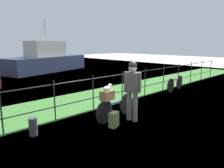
# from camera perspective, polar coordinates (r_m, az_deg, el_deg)

# --- Properties ---
(ground_plane) EXTENTS (60.00, 60.00, 0.00)m
(ground_plane) POSITION_cam_1_polar(r_m,az_deg,el_deg) (6.34, 10.89, -9.20)
(ground_plane) COLOR #B2ADA3
(grass_strip) EXTENTS (27.00, 2.40, 0.03)m
(grass_strip) POSITION_cam_1_polar(r_m,az_deg,el_deg) (8.32, -6.43, -4.09)
(grass_strip) COLOR #38702D
(grass_strip) RESTS_ON ground
(harbor_water) EXTENTS (30.00, 30.00, 0.00)m
(harbor_water) POSITION_cam_1_polar(r_m,az_deg,el_deg) (14.74, -24.45, 1.50)
(harbor_water) COLOR slate
(harbor_water) RESTS_ON ground
(iron_fence) EXTENTS (18.04, 0.04, 1.16)m
(iron_fence) POSITION_cam_1_polar(r_m,az_deg,el_deg) (7.32, -0.92, -0.89)
(iron_fence) COLOR black
(iron_fence) RESTS_ON ground
(bicycle_main) EXTENTS (1.68, 0.28, 0.64)m
(bicycle_main) POSITION_cam_1_polar(r_m,az_deg,el_deg) (6.16, 0.99, -6.25)
(bicycle_main) COLOR black
(bicycle_main) RESTS_ON ground
(wooden_crate) EXTENTS (0.40, 0.29, 0.26)m
(wooden_crate) POSITION_cam_1_polar(r_m,az_deg,el_deg) (5.75, -1.31, -3.04)
(wooden_crate) COLOR olive
(wooden_crate) RESTS_ON bicycle_main
(terrier_dog) EXTENTS (0.32, 0.17, 0.18)m
(terrier_dog) POSITION_cam_1_polar(r_m,az_deg,el_deg) (5.73, -1.16, -1.01)
(terrier_dog) COLOR silver
(terrier_dog) RESTS_ON wooden_crate
(cyclist_person) EXTENTS (0.31, 0.54, 1.68)m
(cyclist_person) POSITION_cam_1_polar(r_m,az_deg,el_deg) (5.88, 5.50, -0.48)
(cyclist_person) COLOR slate
(cyclist_person) RESTS_ON ground
(backpack_on_paving) EXTENTS (0.32, 0.26, 0.40)m
(backpack_on_paving) POSITION_cam_1_polar(r_m,az_deg,el_deg) (5.61, 0.49, -9.52)
(backpack_on_paving) COLOR olive
(backpack_on_paving) RESTS_ON ground
(mooring_bollard) EXTENTS (0.20, 0.20, 0.43)m
(mooring_bollard) POSITION_cam_1_polar(r_m,az_deg,el_deg) (5.45, -20.41, -10.69)
(mooring_bollard) COLOR #38383D
(mooring_bollard) RESTS_ON ground
(bicycle_parked) EXTENTS (1.67, 0.28, 0.65)m
(bicycle_parked) POSITION_cam_1_polar(r_m,az_deg,el_deg) (10.15, 16.56, 0.14)
(bicycle_parked) COLOR black
(bicycle_parked) RESTS_ON ground
(moored_boat_mid) EXTENTS (7.11, 3.84, 3.93)m
(moored_boat_mid) POSITION_cam_1_polar(r_m,az_deg,el_deg) (17.35, -17.13, 6.11)
(moored_boat_mid) COLOR #2D3856
(moored_boat_mid) RESTS_ON ground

